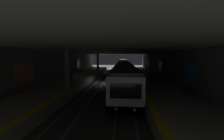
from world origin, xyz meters
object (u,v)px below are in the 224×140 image
person_boarding (147,69)px  pillar_near (67,70)px  bench_left_mid (162,76)px  bench_right_mid (77,71)px  bench_right_near (68,73)px  bench_left_near (187,89)px  metro_train (124,67)px  person_standing_far (79,72)px  pillar_far (98,62)px  bench_right_far (81,69)px  person_waiting_near (149,74)px  trash_bin (169,83)px  person_walking_mid (71,75)px  bench_left_far (158,74)px

person_boarding → pillar_near: bearing=148.3°
bench_left_mid → person_boarding: person_boarding is taller
pillar_near → bench_right_mid: size_ratio=2.68×
bench_right_near → bench_left_mid: bearing=-100.5°
bench_left_near → bench_right_mid: 25.93m
metro_train → person_standing_far: (-13.27, 8.32, -0.07)m
pillar_near → pillar_far: (22.31, 0.00, 0.00)m
metro_train → bench_right_far: metro_train is taller
person_waiting_near → bench_right_far: bearing=50.5°
bench_left_mid → person_waiting_near: (0.42, 2.15, 0.40)m
bench_left_near → person_standing_far: 18.97m
bench_right_mid → bench_left_mid: bearing=-119.3°
bench_right_mid → trash_bin: 22.62m
person_boarding → metro_train: bearing=50.3°
bench_left_near → person_walking_mid: 16.59m
person_walking_mid → trash_bin: bearing=-105.4°
pillar_far → person_standing_far: (-11.50, 1.77, -1.37)m
bench_left_near → pillar_near: bearing=84.6°
metro_train → bench_right_far: bearing=103.9°
bench_left_mid → person_boarding: (10.80, 0.84, 0.44)m
pillar_far → person_boarding: bearing=-103.0°
bench_right_near → person_waiting_near: (-2.76, -14.92, 0.40)m
bench_right_mid → bench_left_far: bearing=-109.6°
pillar_near → bench_left_mid: size_ratio=2.68×
trash_bin → bench_right_near: bearing=60.5°
bench_right_far → person_walking_mid: bearing=-170.9°
pillar_far → person_waiting_near: 17.04m
bench_left_mid → person_boarding: size_ratio=0.97×
metro_train → person_walking_mid: (-17.59, 8.34, -0.15)m
bench_left_far → person_walking_mid: (-5.71, 14.68, 0.30)m
pillar_near → bench_right_far: size_ratio=2.68×
bench_left_mid → bench_right_near: size_ratio=1.00×
bench_left_mid → bench_right_mid: (9.57, 17.07, 0.00)m
bench_right_mid → person_waiting_near: 17.50m
bench_left_mid → bench_left_far: (3.47, 0.00, 0.00)m
metro_train → person_waiting_near: 15.51m
person_waiting_near → person_walking_mid: 12.80m
bench_right_far → bench_left_far: bearing=-118.4°
bench_left_mid → person_waiting_near: size_ratio=1.00×
bench_left_near → bench_left_far: same height
pillar_near → metro_train: pillar_near is taller
bench_right_near → person_waiting_near: bearing=-100.5°
bench_left_far → person_waiting_near: size_ratio=1.00×
bench_right_mid → person_walking_mid: 12.05m
trash_bin → bench_right_mid: bearing=46.2°
person_boarding → bench_right_far: bearing=83.3°
pillar_far → bench_right_near: size_ratio=2.68×
bench_right_far → person_boarding: 16.34m
metro_train → trash_bin: size_ratio=71.99×
bench_right_mid → pillar_far: bearing=-46.2°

